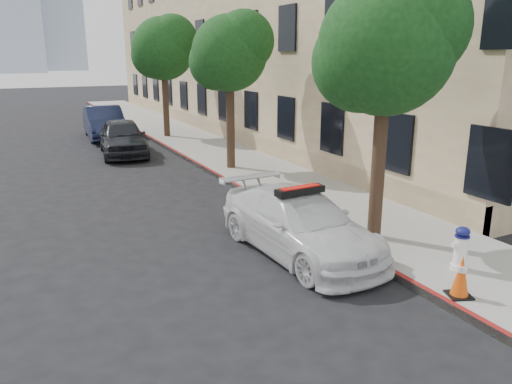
{
  "coord_description": "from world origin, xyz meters",
  "views": [
    {
      "loc": [
        -4.15,
        -10.26,
        4.11
      ],
      "look_at": [
        0.84,
        -0.21,
        1.0
      ],
      "focal_mm": 35.0,
      "sensor_mm": 36.0,
      "label": 1
    }
  ],
  "objects_px": {
    "parked_car_far": "(104,122)",
    "police_car": "(299,223)",
    "fire_hydrant": "(461,249)",
    "traffic_cone": "(461,276)",
    "parked_car_mid": "(122,137)"
  },
  "relations": [
    {
      "from": "police_car",
      "to": "traffic_cone",
      "type": "bearing_deg",
      "value": -72.14
    },
    {
      "from": "parked_car_far",
      "to": "traffic_cone",
      "type": "relative_size",
      "value": 6.63
    },
    {
      "from": "police_car",
      "to": "traffic_cone",
      "type": "distance_m",
      "value": 3.42
    },
    {
      "from": "police_car",
      "to": "traffic_cone",
      "type": "height_order",
      "value": "police_car"
    },
    {
      "from": "police_car",
      "to": "fire_hydrant",
      "type": "bearing_deg",
      "value": -52.18
    },
    {
      "from": "parked_car_far",
      "to": "parked_car_mid",
      "type": "bearing_deg",
      "value": -88.17
    },
    {
      "from": "fire_hydrant",
      "to": "traffic_cone",
      "type": "bearing_deg",
      "value": -120.92
    },
    {
      "from": "fire_hydrant",
      "to": "traffic_cone",
      "type": "distance_m",
      "value": 1.17
    },
    {
      "from": "police_car",
      "to": "parked_car_far",
      "type": "bearing_deg",
      "value": 89.56
    },
    {
      "from": "parked_car_far",
      "to": "traffic_cone",
      "type": "distance_m",
      "value": 20.59
    },
    {
      "from": "parked_car_mid",
      "to": "fire_hydrant",
      "type": "distance_m",
      "value": 15.24
    },
    {
      "from": "police_car",
      "to": "parked_car_far",
      "type": "relative_size",
      "value": 0.96
    },
    {
      "from": "police_car",
      "to": "parked_car_mid",
      "type": "distance_m",
      "value": 12.56
    },
    {
      "from": "police_car",
      "to": "parked_car_far",
      "type": "xyz_separation_m",
      "value": [
        -0.96,
        17.3,
        0.14
      ]
    },
    {
      "from": "parked_car_far",
      "to": "police_car",
      "type": "bearing_deg",
      "value": -83.77
    }
  ]
}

